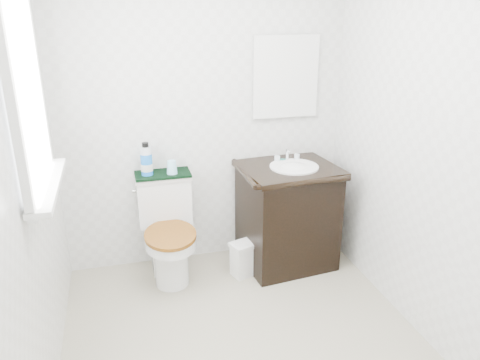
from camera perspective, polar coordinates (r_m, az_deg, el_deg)
name	(u,v)px	position (r m, az deg, el deg)	size (l,w,h in m)	color
floor	(247,347)	(3.05, 0.89, -19.68)	(2.40, 2.40, 0.00)	#A49C84
wall_back	(205,113)	(3.58, -4.33, 8.12)	(2.40, 2.40, 0.00)	silver
wall_front	(362,287)	(1.44, 14.65, -12.48)	(2.40, 2.40, 0.00)	silver
wall_left	(22,181)	(2.41, -25.04, -0.09)	(2.40, 2.40, 0.00)	silver
wall_right	(430,146)	(2.94, 22.19, 3.86)	(2.40, 2.40, 0.00)	silver
window	(25,96)	(2.55, -24.72, 9.28)	(0.02, 0.70, 0.90)	white
mirror	(286,77)	(3.68, 5.58, 12.39)	(0.50, 0.02, 0.60)	silver
toilet	(168,234)	(3.60, -8.80, -6.51)	(0.42, 0.62, 0.77)	white
vanity	(287,213)	(3.70, 5.80, -4.03)	(0.77, 0.67, 0.92)	black
trash_bin	(243,259)	(3.64, 0.41, -9.56)	(0.22, 0.20, 0.27)	white
towel	(163,174)	(3.54, -9.41, 0.72)	(0.41, 0.22, 0.02)	black
mouthwash_bottle	(146,160)	(3.49, -11.34, 2.38)	(0.09, 0.09, 0.25)	blue
cup	(172,167)	(3.50, -8.30, 1.56)	(0.08, 0.08, 0.10)	#9BE2FE
soap_bar	(282,160)	(3.68, 5.13, 2.49)	(0.07, 0.05, 0.02)	#166C62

